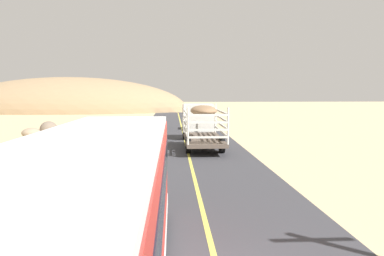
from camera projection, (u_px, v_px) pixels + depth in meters
The scene contains 6 objects.
livestock_truck at pixel (200, 120), 27.78m from camera, with size 2.53×9.70×3.02m.
bus at pixel (95, 216), 6.66m from camera, with size 2.54×10.00×3.21m.
car_far at pixel (197, 123), 37.52m from camera, with size 1.80×4.40×1.46m.
boulder_mid_field at pixel (49, 129), 31.34m from camera, with size 1.46×1.47×1.40m, color #756656.
boulder_far_horizon at pixel (32, 133), 30.83m from camera, with size 1.61×1.55×0.88m, color gray.
distant_hill at pixel (69, 111), 71.16m from camera, with size 46.59×22.81×13.22m, color #997C5A.
Camera 1 is at (-0.99, -6.69, 4.05)m, focal length 34.02 mm.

